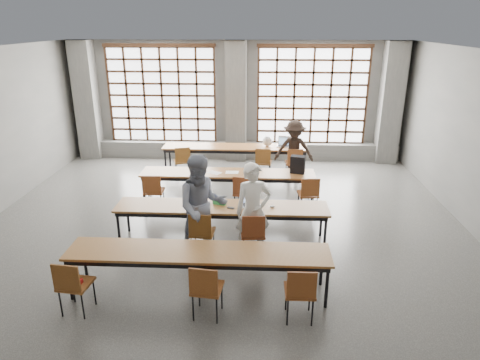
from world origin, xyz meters
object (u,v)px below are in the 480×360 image
student_female (202,206)px  backpack (298,164)px  desk_row_c (222,209)px  chair_front_left (201,230)px  phone (231,208)px  mouse (272,206)px  chair_back_left (182,159)px  chair_mid_right (309,192)px  student_back (294,150)px  green_box (219,202)px  chair_near_left (72,282)px  chair_mid_left (153,189)px  laptop_front (251,201)px  chair_front_right (253,231)px  red_pouch (75,281)px  plastic_bag (267,141)px  chair_near_mid (206,286)px  desk_row_b (228,175)px  desk_row_a (235,148)px  laptop_back (284,144)px  chair_back_mid (263,160)px  chair_back_right (294,161)px  chair_near_right (300,289)px  student_male (253,211)px  desk_row_d (198,255)px  chair_mid_centre (243,190)px

student_female → backpack: 3.09m
desk_row_c → chair_front_left: 0.71m
student_female → phone: (0.48, 0.40, -0.20)m
mouse → chair_back_left: bearing=123.6°
chair_mid_right → student_back: (-0.18, 2.33, 0.25)m
green_box → chair_near_left: bearing=-127.8°
desk_row_c → chair_near_left: bearing=-129.5°
chair_mid_left → laptop_front: bearing=-28.4°
chair_front_right → backpack: (0.96, 2.60, 0.39)m
red_pouch → chair_near_left: bearing=-96.7°
plastic_bag → chair_near_mid: bearing=-97.9°
desk_row_b → student_female: size_ratio=2.14×
desk_row_a → laptop_back: size_ratio=9.56×
chair_back_left → chair_back_mid: (2.17, -0.00, 0.00)m
chair_back_right → mouse: size_ratio=8.98×
desk_row_b → chair_front_right: (0.64, -2.55, -0.13)m
chair_front_left → chair_near_mid: same height
chair_near_right → green_box: 2.77m
chair_near_left → chair_back_left: bearing=84.8°
chair_mid_left → student_female: (1.33, -1.79, 0.40)m
laptop_front → green_box: size_ratio=1.62×
student_male → laptop_back: 4.79m
desk_row_a → chair_near_right: (1.30, -6.44, -0.13)m
chair_mid_right → chair_back_left: bearing=145.1°
desk_row_a → desk_row_c: same height
laptop_front → green_box: (-0.59, -0.03, -0.02)m
chair_near_left → plastic_bag: plastic_bag is taller
chair_back_mid → chair_mid_right: same height
chair_mid_right → student_male: 2.16m
chair_front_right → red_pouch: (-2.51, -1.62, -0.04)m
chair_mid_left → chair_near_right: size_ratio=1.00×
desk_row_a → red_pouch: size_ratio=20.00×
desk_row_d → chair_mid_left: bearing=115.6°
chair_front_left → student_male: student_male is taller
chair_back_left → chair_mid_right: same height
chair_back_left → laptop_back: laptop_back is taller
desk_row_c → laptop_front: laptop_front is taller
plastic_bag → chair_near_left: bearing=-113.4°
laptop_front → chair_near_left: bearing=-135.2°
desk_row_a → chair_front_left: chair_front_left is taller
chair_back_left → student_female: (1.08, -3.99, 0.40)m
chair_near_right → chair_mid_left: bearing=129.1°
green_box → plastic_bag: plastic_bag is taller
laptop_front → chair_mid_centre: bearing=99.3°
chair_front_right → plastic_bag: 4.82m
student_female → chair_near_right: bearing=-63.2°
red_pouch → phone: bearing=45.8°
chair_back_right → chair_near_left: (-3.51, -5.81, 0.00)m
chair_mid_centre → chair_near_left: size_ratio=1.00×
chair_near_mid → chair_front_right: bearing=69.9°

